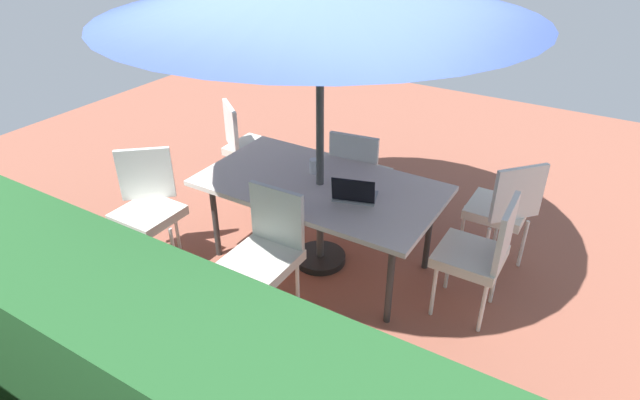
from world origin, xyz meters
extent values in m
cube|color=#935442|center=(0.00, 0.00, -0.01)|extent=(10.00, 10.00, 0.02)
cube|color=#235628|center=(0.00, 2.09, 0.65)|extent=(6.30, 0.69, 1.29)
cube|color=silver|center=(0.00, 0.00, 0.74)|extent=(1.92, 1.06, 0.04)
cylinder|color=#333333|center=(-0.81, -0.38, 0.36)|extent=(0.05, 0.05, 0.72)
cylinder|color=#333333|center=(0.81, -0.38, 0.36)|extent=(0.05, 0.05, 0.72)
cylinder|color=#333333|center=(-0.81, 0.38, 0.36)|extent=(0.05, 0.05, 0.72)
cylinder|color=#333333|center=(0.81, 0.38, 0.36)|extent=(0.05, 0.05, 0.72)
cylinder|color=#4C4C4C|center=(0.00, 0.00, 1.16)|extent=(0.06, 0.06, 2.33)
cylinder|color=black|center=(0.00, 0.00, 0.03)|extent=(0.44, 0.44, 0.06)
cube|color=silver|center=(-1.23, -0.80, 0.49)|extent=(0.46, 0.46, 0.08)
cube|color=white|center=(-1.39, -0.66, 0.76)|extent=(0.32, 0.35, 0.45)
cylinder|color=white|center=(-1.22, -1.05, 0.23)|extent=(0.03, 0.03, 0.45)
cylinder|color=white|center=(-0.98, -0.79, 0.23)|extent=(0.03, 0.03, 0.45)
cylinder|color=white|center=(-1.49, -0.82, 0.23)|extent=(0.03, 0.03, 0.45)
cylinder|color=white|center=(-1.25, -0.55, 0.23)|extent=(0.03, 0.03, 0.45)
cube|color=silver|center=(0.02, -0.74, 0.49)|extent=(0.46, 0.46, 0.08)
cube|color=white|center=(-0.02, -0.54, 0.76)|extent=(0.44, 0.10, 0.45)
cylinder|color=white|center=(-0.14, -0.95, 0.23)|extent=(0.03, 0.03, 0.45)
cylinder|color=white|center=(0.22, -0.90, 0.23)|extent=(0.03, 0.03, 0.45)
cylinder|color=white|center=(-0.19, -0.59, 0.23)|extent=(0.03, 0.03, 0.45)
cylinder|color=white|center=(0.17, -0.54, 0.23)|extent=(0.03, 0.03, 0.45)
cube|color=silver|center=(0.02, 0.77, 0.49)|extent=(0.46, 0.46, 0.08)
cube|color=white|center=(0.02, 0.56, 0.76)|extent=(0.44, 0.05, 0.45)
cylinder|color=white|center=(0.19, 0.96, 0.23)|extent=(0.03, 0.03, 0.45)
cylinder|color=white|center=(-0.17, 0.95, 0.23)|extent=(0.03, 0.03, 0.45)
cylinder|color=white|center=(0.20, 0.60, 0.23)|extent=(0.03, 0.03, 0.45)
cylinder|color=white|center=(-0.16, 0.59, 0.23)|extent=(0.03, 0.03, 0.45)
cube|color=silver|center=(1.23, -0.72, 0.49)|extent=(0.46, 0.46, 0.08)
cube|color=white|center=(1.36, -0.55, 0.76)|extent=(0.37, 0.30, 0.45)
cylinder|color=white|center=(0.98, -0.75, 0.23)|extent=(0.03, 0.03, 0.45)
cylinder|color=white|center=(1.27, -0.97, 0.23)|extent=(0.03, 0.03, 0.45)
cylinder|color=white|center=(1.20, -0.46, 0.23)|extent=(0.03, 0.03, 0.45)
cylinder|color=white|center=(1.48, -0.68, 0.23)|extent=(0.03, 0.03, 0.45)
cube|color=silver|center=(-1.24, -0.05, 0.49)|extent=(0.46, 0.46, 0.08)
cube|color=white|center=(-1.45, -0.05, 0.76)|extent=(0.06, 0.44, 0.45)
cylinder|color=white|center=(-1.05, -0.22, 0.23)|extent=(0.03, 0.03, 0.45)
cylinder|color=white|center=(-1.06, 0.14, 0.23)|extent=(0.03, 0.03, 0.45)
cylinder|color=white|center=(-1.41, -0.23, 0.23)|extent=(0.03, 0.03, 0.45)
cylinder|color=white|center=(-1.42, 0.13, 0.23)|extent=(0.03, 0.03, 0.45)
cube|color=silver|center=(1.18, 0.75, 0.49)|extent=(0.46, 0.46, 0.08)
cube|color=white|center=(1.32, 0.59, 0.76)|extent=(0.36, 0.32, 0.45)
cylinder|color=white|center=(1.20, 1.01, 0.23)|extent=(0.03, 0.03, 0.45)
cylinder|color=white|center=(0.93, 0.77, 0.23)|extent=(0.03, 0.03, 0.45)
cylinder|color=white|center=(1.44, 0.73, 0.23)|extent=(0.03, 0.03, 0.45)
cylinder|color=white|center=(1.17, 0.50, 0.23)|extent=(0.03, 0.03, 0.45)
cube|color=gray|center=(-0.34, 0.05, 0.77)|extent=(0.37, 0.31, 0.02)
cube|color=black|center=(-0.37, 0.15, 0.88)|extent=(0.32, 0.14, 0.20)
cylinder|color=white|center=(0.14, -0.14, 0.82)|extent=(0.08, 0.08, 0.12)
camera|label=1|loc=(-1.91, 3.16, 2.76)|focal=29.67mm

